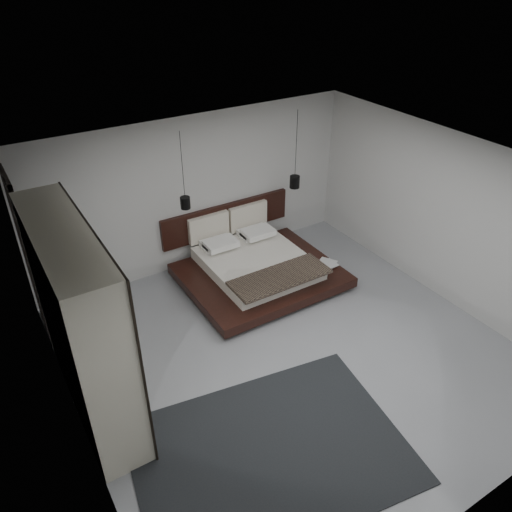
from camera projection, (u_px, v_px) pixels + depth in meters
floor at (291, 351)px, 7.41m from camera, size 6.00×6.00×0.00m
ceiling at (299, 176)px, 5.93m from camera, size 6.00×6.00×0.00m
wall_back at (196, 193)px, 8.84m from camera, size 6.00×0.00×6.00m
wall_front at (487, 431)px, 4.51m from camera, size 6.00×0.00×6.00m
wall_left at (66, 356)px, 5.33m from camera, size 0.00×6.00×6.00m
wall_right at (447, 219)px, 8.01m from camera, size 0.00×6.00×6.00m
lattice_screen at (28, 259)px, 7.18m from camera, size 0.05×0.90×2.60m
bed at (256, 265)px, 8.90m from camera, size 2.63×2.33×1.05m
book_lower at (325, 265)px, 8.93m from camera, size 0.35×0.38×0.03m
book_upper at (326, 265)px, 8.89m from camera, size 0.20×0.28×0.02m
pendant_left at (185, 202)px, 7.99m from camera, size 0.16×0.16×1.27m
pendant_right at (295, 182)px, 9.02m from camera, size 0.18×0.18×1.42m
wardrobe at (81, 324)px, 5.97m from camera, size 0.62×2.61×2.56m
rug at (270, 451)px, 5.95m from camera, size 3.49×2.73×0.01m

